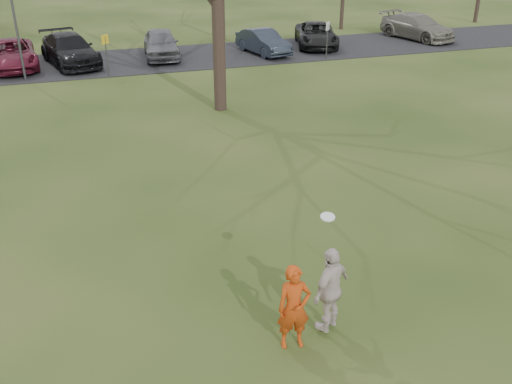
% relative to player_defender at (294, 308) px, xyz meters
% --- Properties ---
extents(ground, '(120.00, 120.00, 0.00)m').
position_rel_player_defender_xyz_m(ground, '(0.44, -0.39, -0.86)').
color(ground, '#1E380F').
rests_on(ground, ground).
extents(parking_strip, '(62.00, 6.50, 0.04)m').
position_rel_player_defender_xyz_m(parking_strip, '(0.44, 24.61, -0.84)').
color(parking_strip, black).
rests_on(parking_strip, ground).
extents(player_defender, '(0.67, 0.48, 1.73)m').
position_rel_player_defender_xyz_m(player_defender, '(0.00, 0.00, 0.00)').
color(player_defender, '#C03F0F').
rests_on(player_defender, ground).
extents(car_2, '(2.94, 5.49, 1.47)m').
position_rel_player_defender_xyz_m(car_2, '(-6.24, 24.80, -0.09)').
color(car_2, maroon).
rests_on(car_2, parking_strip).
extents(car_3, '(3.44, 5.83, 1.58)m').
position_rel_player_defender_xyz_m(car_3, '(-3.28, 24.73, -0.03)').
color(car_3, black).
rests_on(car_3, parking_strip).
extents(car_4, '(2.30, 4.79, 1.58)m').
position_rel_player_defender_xyz_m(car_4, '(1.67, 24.83, -0.04)').
color(car_4, slate).
rests_on(car_4, parking_strip).
extents(car_5, '(2.36, 4.40, 1.38)m').
position_rel_player_defender_xyz_m(car_5, '(7.50, 24.04, -0.14)').
color(car_5, '#282F3C').
rests_on(car_5, parking_strip).
extents(car_6, '(3.71, 5.52, 1.40)m').
position_rel_player_defender_xyz_m(car_6, '(11.28, 25.01, -0.12)').
color(car_6, black).
rests_on(car_6, parking_strip).
extents(car_7, '(3.55, 5.75, 1.56)m').
position_rel_player_defender_xyz_m(car_7, '(18.50, 25.17, -0.05)').
color(car_7, gray).
rests_on(car_7, parking_strip).
extents(catching_play, '(1.12, 0.93, 2.41)m').
position_rel_player_defender_xyz_m(catching_play, '(0.81, 0.17, 0.12)').
color(catching_play, beige).
rests_on(catching_play, ground).
extents(sign_yellow, '(0.35, 0.35, 2.08)m').
position_rel_player_defender_xyz_m(sign_yellow, '(-1.56, 21.61, 0.59)').
color(sign_yellow, '#47474C').
rests_on(sign_yellow, ground).
extents(sign_white, '(0.35, 0.35, 2.08)m').
position_rel_player_defender_xyz_m(sign_white, '(10.44, 21.61, 0.59)').
color(sign_white, '#47474C').
rests_on(sign_white, ground).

